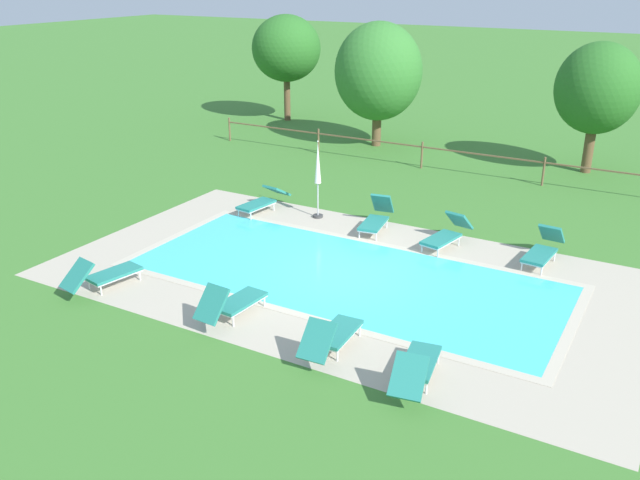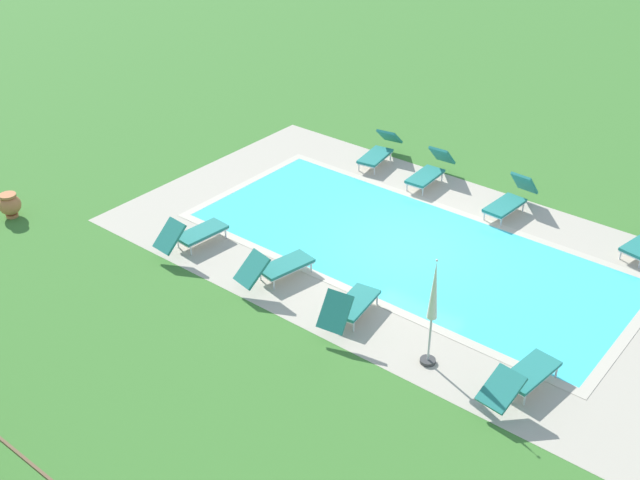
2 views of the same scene
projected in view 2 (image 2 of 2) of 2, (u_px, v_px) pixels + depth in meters
The scene contains 14 objects.
ground_plane at pixel (408, 248), 19.50m from camera, with size 160.00×160.00×0.00m, color #3D752D.
pool_deck_paving at pixel (408, 248), 19.50m from camera, with size 14.64×8.29×0.01m, color #B2A893.
swimming_pool_water at pixel (408, 247), 19.50m from camera, with size 10.86×4.51×0.01m, color #42CCD6.
pool_coping_rim at pixel (408, 247), 19.50m from camera, with size 11.34×4.99×0.01m.
sun_lounger_north_near_steps at pixel (522, 377), 14.82m from camera, with size 0.85×2.11×0.75m.
sun_lounger_north_far at pixel (276, 267), 18.06m from camera, with size 0.96×2.03×0.90m.
sun_lounger_north_end at pixel (379, 151), 23.53m from camera, with size 0.91×2.04×0.87m.
sun_lounger_south_near_corner at pixel (350, 306), 16.73m from camera, with size 0.87×1.92×1.00m.
sun_lounger_south_mid at pixel (510, 199), 20.86m from camera, with size 0.73×1.91×0.97m.
sun_lounger_south_far at pixel (192, 234), 19.33m from camera, with size 0.76×1.97×0.92m.
sun_lounger_south_end at pixel (430, 170), 22.36m from camera, with size 0.69×1.95×0.93m.
patio_umbrella_closed_row_west at pixel (433, 301), 14.96m from camera, with size 0.32×0.32×2.46m.
terracotta_urn_near_fence at pixel (10, 205), 20.67m from camera, with size 0.58×0.58×0.67m.
perimeter_fence at pixel (33, 470), 12.39m from camera, with size 23.31×0.08×1.05m.
Camera 2 is at (-8.72, 14.29, 10.24)m, focal length 44.06 mm.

